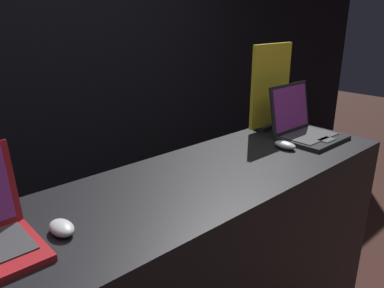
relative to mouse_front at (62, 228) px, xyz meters
The scene contains 6 objects.
wall_back 1.60m from the mouse_front, 69.75° to the left, with size 8.00×0.05×2.80m.
display_counter 0.74m from the mouse_front, ahead, with size 2.06×0.61×0.98m.
mouse_front is the anchor object (origin of this frame).
laptop_back 1.33m from the mouse_front, ahead, with size 0.32×0.31×0.27m.
mouse_back 1.12m from the mouse_front, ahead, with size 0.06×0.11×0.04m.
promo_stand_back 1.37m from the mouse_front, 10.56° to the left, with size 0.32×0.07×0.47m.
Camera 1 is at (-0.90, -0.69, 1.60)m, focal length 35.00 mm.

